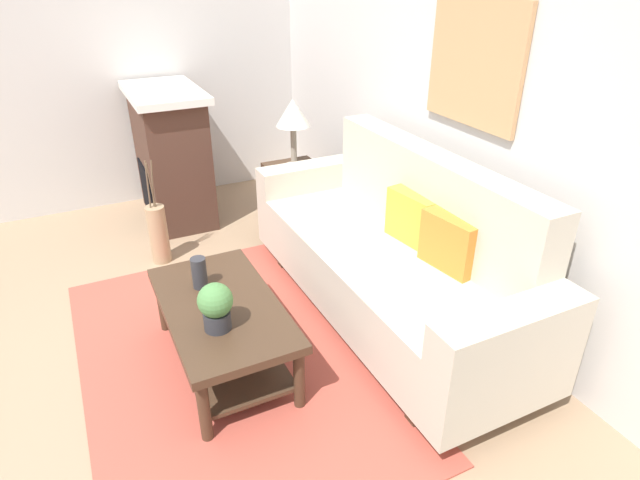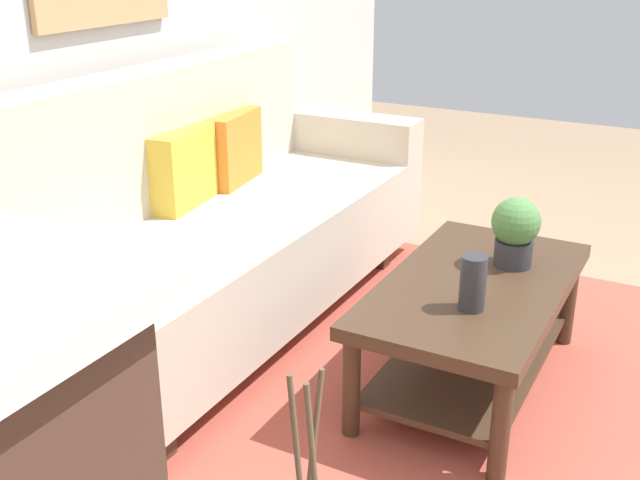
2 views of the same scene
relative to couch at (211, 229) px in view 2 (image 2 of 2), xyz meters
The scene contains 11 objects.
ground_plane 1.67m from the couch, 90.45° to the right, with size 9.38×9.38×0.00m, color #9E7F60.
area_rug 1.20m from the couch, 90.65° to the right, with size 2.48×1.61×0.01m, color #B24C3D.
couch is the anchor object (origin of this frame).
throw_pillow_mustard 0.28m from the couch, 90.00° to the left, with size 0.36×0.12×0.32m, color gold.
throw_pillow_orange 0.46m from the couch, 18.71° to the left, with size 0.36×0.12×0.32m, color orange.
coffee_table 1.14m from the couch, 88.92° to the right, with size 1.10×0.60×0.43m.
tabletop_vase 1.21m from the couch, 99.38° to the right, with size 0.09×0.09×0.19m, color #2D2D33.
potted_plant_tabletop 1.24m from the couch, 79.37° to the right, with size 0.18×0.18×0.26m.
floor_vase_branch_a 1.84m from the couch, 137.86° to the right, with size 0.01×0.01×0.36m, color brown.
floor_vase_branch_b 1.85m from the couch, 138.89° to the right, with size 0.01×0.01×0.36m, color brown.
floor_vase_branch_c 1.88m from the couch, 138.08° to the right, with size 0.01×0.01×0.36m, color brown.
Camera 2 is at (-2.44, -0.21, 1.58)m, focal length 43.48 mm.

